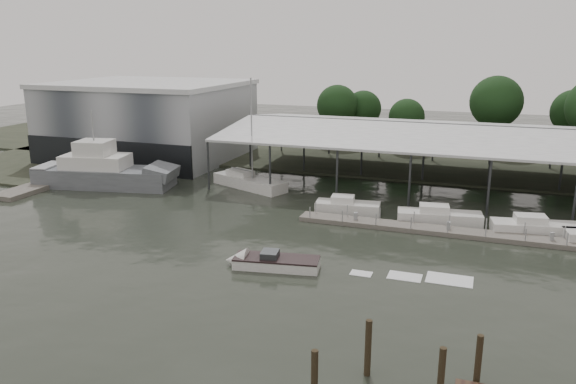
% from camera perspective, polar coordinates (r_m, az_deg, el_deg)
% --- Properties ---
extents(ground, '(200.00, 200.00, 0.00)m').
position_cam_1_polar(ground, '(43.39, -3.95, -6.29)').
color(ground, '#262B23').
rests_on(ground, ground).
extents(land_strip_far, '(140.00, 30.00, 0.30)m').
position_cam_1_polar(land_strip_far, '(82.16, 7.83, 3.89)').
color(land_strip_far, '#383C2D').
rests_on(land_strip_far, ground).
extents(land_strip_west, '(20.00, 40.00, 0.30)m').
position_cam_1_polar(land_strip_west, '(88.93, -20.13, 3.95)').
color(land_strip_west, '#383C2D').
rests_on(land_strip_west, ground).
extents(storage_warehouse, '(24.50, 20.50, 10.50)m').
position_cam_1_polar(storage_warehouse, '(80.97, -13.87, 7.15)').
color(storage_warehouse, '#9A9EA4').
rests_on(storage_warehouse, ground).
extents(covered_boat_shed, '(58.24, 24.00, 6.96)m').
position_cam_1_polar(covered_boat_shed, '(65.68, 20.10, 5.68)').
color(covered_boat_shed, silver).
rests_on(covered_boat_shed, ground).
extents(trawler_dock, '(3.00, 18.00, 0.50)m').
position_cam_1_polar(trawler_dock, '(70.63, -22.05, 1.22)').
color(trawler_dock, slate).
rests_on(trawler_dock, ground).
extents(floating_dock, '(28.00, 2.00, 1.40)m').
position_cam_1_polar(floating_dock, '(49.49, 17.10, -3.97)').
color(floating_dock, slate).
rests_on(floating_dock, ground).
extents(grey_trawler, '(16.40, 7.47, 8.84)m').
position_cam_1_polar(grey_trawler, '(66.09, -18.07, 1.88)').
color(grey_trawler, slate).
rests_on(grey_trawler, ground).
extents(white_sailboat, '(9.57, 5.99, 12.30)m').
position_cam_1_polar(white_sailboat, '(62.67, -4.02, 1.03)').
color(white_sailboat, white).
rests_on(white_sailboat, ground).
extents(speedboat_underway, '(17.74, 4.88, 2.00)m').
position_cam_1_polar(speedboat_underway, '(40.68, -1.97, -7.15)').
color(speedboat_underway, white).
rests_on(speedboat_underway, ground).
extents(moored_cruiser_0, '(6.23, 2.87, 1.70)m').
position_cam_1_polar(moored_cruiser_0, '(53.53, 6.01, -1.49)').
color(moored_cruiser_0, white).
rests_on(moored_cruiser_0, ground).
extents(moored_cruiser_1, '(7.61, 3.29, 1.70)m').
position_cam_1_polar(moored_cruiser_1, '(52.06, 15.05, -2.41)').
color(moored_cruiser_1, white).
rests_on(moored_cruiser_1, ground).
extents(moored_cruiser_2, '(7.45, 3.40, 1.70)m').
position_cam_1_polar(moored_cruiser_2, '(51.73, 23.80, -3.31)').
color(moored_cruiser_2, white).
rests_on(moored_cruiser_2, ground).
extents(horizon_tree_line, '(70.26, 12.68, 11.37)m').
position_cam_1_polar(horizon_tree_line, '(85.77, 24.43, 7.47)').
color(horizon_tree_line, black).
rests_on(horizon_tree_line, ground).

